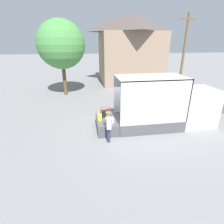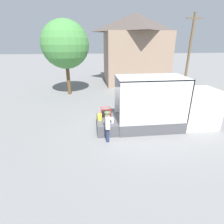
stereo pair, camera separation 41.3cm
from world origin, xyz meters
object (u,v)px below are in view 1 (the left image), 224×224
Objects in this scene: portable_generator at (106,113)px; worker_person at (109,124)px; orange_bucket at (100,117)px; box_truck at (175,110)px; street_tree at (61,45)px; microwave at (110,120)px; utility_pole at (184,51)px.

worker_person reaches higher than portable_generator.
worker_person is (0.35, -1.45, 0.20)m from orange_bucket.
box_truck reaches higher than worker_person.
portable_generator is 9.73m from street_tree.
street_tree is at bearing 107.96° from orange_bucket.
microwave is 0.96m from portable_generator.
portable_generator is (-4.56, 0.47, -0.13)m from box_truck.
utility_pole is (10.32, 9.34, 3.32)m from portable_generator.
microwave is 1.08m from worker_person.
street_tree reaches higher than orange_bucket.
utility_pole reaches higher than portable_generator.
microwave is at bearing -134.77° from utility_pole.
portable_generator is at bearing -137.85° from utility_pole.
worker_person is at bearing -76.28° from orange_bucket.
box_truck is at bearing -5.94° from portable_generator.
microwave is (-4.45, -0.48, -0.22)m from box_truck.
box_truck reaches higher than microwave.
worker_person is at bearing -162.13° from box_truck.
street_tree is (-3.19, 10.19, 3.88)m from worker_person.
orange_bucket reaches higher than microwave.
box_truck is 0.79× the size of utility_pole.
street_tree is (-3.39, 9.17, 4.14)m from microwave.
worker_person is (-0.09, -1.97, 0.18)m from portable_generator.
utility_pole is at bearing 42.15° from portable_generator.
street_tree is (-2.83, 8.74, 4.08)m from orange_bucket.
street_tree is at bearing -175.28° from utility_pole.
utility_pole is (5.76, 9.82, 3.19)m from box_truck.
portable_generator is at bearing 96.56° from microwave.
portable_generator is 0.69m from orange_bucket.
box_truck reaches higher than portable_generator.
microwave is at bearing -173.90° from box_truck.
box_truck is at bearing 0.59° from orange_bucket.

